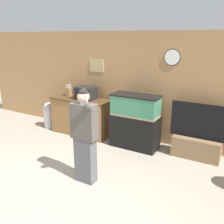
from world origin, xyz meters
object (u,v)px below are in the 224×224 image
object	(u,v)px
aquarium_on_stand	(135,121)
trash_bin	(49,115)
knife_block	(68,92)
tv_on_stand	(197,142)
person_standing	(84,135)
microwave	(86,93)
counter_island	(81,116)

from	to	relation	value
aquarium_on_stand	trash_bin	distance (m)	2.63
knife_block	tv_on_stand	size ratio (longest dim) A/B	0.28
person_standing	microwave	bearing A→B (deg)	124.76
person_standing	tv_on_stand	bearing A→B (deg)	51.62
knife_block	person_standing	bearing A→B (deg)	-44.93
counter_island	aquarium_on_stand	xyz separation A→B (m)	(1.57, -0.07, 0.15)
knife_block	person_standing	world-z (taller)	person_standing
microwave	person_standing	xyz separation A→B (m)	(1.26, -1.81, -0.23)
person_standing	trash_bin	distance (m)	3.03
counter_island	aquarium_on_stand	distance (m)	1.58
knife_block	aquarium_on_stand	distance (m)	2.06
microwave	aquarium_on_stand	bearing A→B (deg)	-3.54
aquarium_on_stand	tv_on_stand	world-z (taller)	aquarium_on_stand
tv_on_stand	trash_bin	world-z (taller)	tv_on_stand
counter_island	tv_on_stand	size ratio (longest dim) A/B	1.35
person_standing	knife_block	bearing A→B (deg)	135.07
tv_on_stand	person_standing	bearing A→B (deg)	-128.38
aquarium_on_stand	person_standing	distance (m)	1.75
microwave	person_standing	distance (m)	2.22
microwave	trash_bin	distance (m)	1.41
counter_island	knife_block	size ratio (longest dim) A/B	4.76
knife_block	tv_on_stand	xyz separation A→B (m)	(3.36, 0.06, -0.73)
tv_on_stand	microwave	bearing A→B (deg)	-178.10
microwave	aquarium_on_stand	world-z (taller)	microwave
microwave	tv_on_stand	bearing A→B (deg)	1.90
aquarium_on_stand	tv_on_stand	distance (m)	1.39
counter_island	trash_bin	size ratio (longest dim) A/B	2.16
counter_island	microwave	bearing A→B (deg)	7.10
knife_block	trash_bin	size ratio (longest dim) A/B	0.45
aquarium_on_stand	person_standing	size ratio (longest dim) A/B	0.74
counter_island	knife_block	distance (m)	0.74
knife_block	trash_bin	distance (m)	0.94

